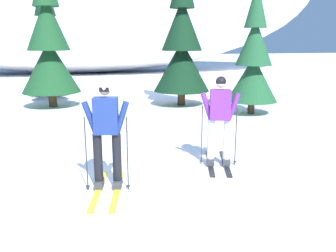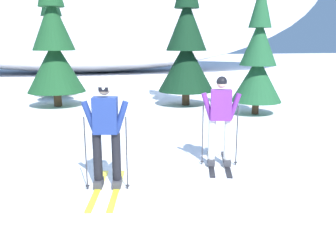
{
  "view_description": "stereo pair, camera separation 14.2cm",
  "coord_description": "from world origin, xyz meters",
  "px_view_note": "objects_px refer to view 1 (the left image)",
  "views": [
    {
      "loc": [
        -1.26,
        -5.85,
        2.44
      ],
      "look_at": [
        0.3,
        0.25,
        0.95
      ],
      "focal_mm": 38.54,
      "sensor_mm": 36.0,
      "label": 1
    },
    {
      "loc": [
        -1.12,
        -5.88,
        2.44
      ],
      "look_at": [
        0.3,
        0.25,
        0.95
      ],
      "focal_mm": 38.54,
      "sensor_mm": 36.0,
      "label": 2
    }
  ],
  "objects_px": {
    "skier_purple_jacket": "(220,120)",
    "pine_tree_center_right": "(182,44)",
    "skier_navy_jacket": "(106,134)",
    "pine_tree_center_left": "(49,44)",
    "pine_tree_far_left": "(47,45)",
    "pine_tree_far_right": "(254,60)"
  },
  "relations": [
    {
      "from": "skier_purple_jacket",
      "to": "pine_tree_center_right",
      "type": "xyz_separation_m",
      "value": [
        1.27,
        6.91,
        1.37
      ]
    },
    {
      "from": "skier_navy_jacket",
      "to": "pine_tree_center_right",
      "type": "distance_m",
      "value": 8.43
    },
    {
      "from": "pine_tree_center_left",
      "to": "skier_purple_jacket",
      "type": "bearing_deg",
      "value": -65.32
    },
    {
      "from": "skier_purple_jacket",
      "to": "pine_tree_far_left",
      "type": "relative_size",
      "value": 0.33
    },
    {
      "from": "skier_purple_jacket",
      "to": "pine_tree_center_left",
      "type": "bearing_deg",
      "value": 114.68
    },
    {
      "from": "skier_purple_jacket",
      "to": "pine_tree_far_right",
      "type": "height_order",
      "value": "pine_tree_far_right"
    },
    {
      "from": "skier_navy_jacket",
      "to": "pine_tree_center_left",
      "type": "xyz_separation_m",
      "value": [
        -1.32,
        8.39,
        1.38
      ]
    },
    {
      "from": "skier_purple_jacket",
      "to": "pine_tree_center_left",
      "type": "height_order",
      "value": "pine_tree_center_left"
    },
    {
      "from": "pine_tree_center_left",
      "to": "pine_tree_far_right",
      "type": "bearing_deg",
      "value": -24.87
    },
    {
      "from": "pine_tree_center_right",
      "to": "pine_tree_far_right",
      "type": "relative_size",
      "value": 1.26
    },
    {
      "from": "pine_tree_far_left",
      "to": "pine_tree_center_right",
      "type": "relative_size",
      "value": 0.97
    },
    {
      "from": "skier_navy_jacket",
      "to": "skier_purple_jacket",
      "type": "bearing_deg",
      "value": 15.67
    },
    {
      "from": "pine_tree_far_right",
      "to": "pine_tree_center_left",
      "type": "bearing_deg",
      "value": 155.13
    },
    {
      "from": "pine_tree_far_left",
      "to": "pine_tree_far_right",
      "type": "bearing_deg",
      "value": -41.49
    },
    {
      "from": "skier_navy_jacket",
      "to": "pine_tree_far_right",
      "type": "distance_m",
      "value": 7.58
    },
    {
      "from": "skier_purple_jacket",
      "to": "pine_tree_far_right",
      "type": "bearing_deg",
      "value": 56.44
    },
    {
      "from": "skier_purple_jacket",
      "to": "pine_tree_far_left",
      "type": "bearing_deg",
      "value": 109.45
    },
    {
      "from": "pine_tree_center_left",
      "to": "pine_tree_far_right",
      "type": "xyz_separation_m",
      "value": [
        6.67,
        -3.09,
        -0.5
      ]
    },
    {
      "from": "pine_tree_center_right",
      "to": "skier_purple_jacket",
      "type": "bearing_deg",
      "value": -100.39
    },
    {
      "from": "pine_tree_center_right",
      "to": "pine_tree_far_right",
      "type": "distance_m",
      "value": 2.94
    },
    {
      "from": "skier_purple_jacket",
      "to": "pine_tree_far_left",
      "type": "xyz_separation_m",
      "value": [
        -3.81,
        10.78,
        1.3
      ]
    },
    {
      "from": "skier_navy_jacket",
      "to": "skier_purple_jacket",
      "type": "distance_m",
      "value": 2.33
    }
  ]
}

